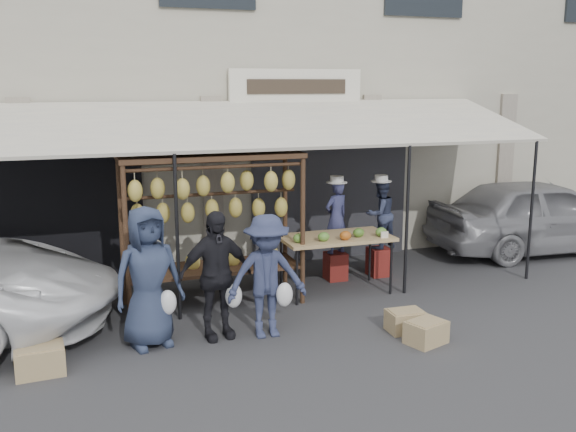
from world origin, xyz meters
name	(u,v)px	position (x,y,z in m)	size (l,w,h in m)	color
ground_plane	(274,341)	(0.00, 0.00, 0.00)	(90.00, 90.00, 0.00)	#2D2D30
shophouse	(179,62)	(0.00, 6.50, 3.65)	(24.00, 6.15, 7.30)	#B1AB96
awning	(228,126)	(0.01, 2.28, 2.57)	(10.00, 2.35, 2.92)	beige
banana_rack	(212,200)	(-0.42, 1.58, 1.57)	(2.60, 0.90, 2.24)	black
produce_table	(337,239)	(1.50, 1.50, 0.87)	(1.70, 0.90, 1.04)	tan
vendor_left	(336,217)	(1.76, 2.15, 1.06)	(0.44, 0.29, 1.21)	navy
vendor_right	(380,214)	(2.55, 2.13, 1.06)	(0.57, 0.44, 1.17)	#2E3652
customer_left	(148,277)	(-1.50, 0.37, 0.88)	(0.86, 0.56, 1.76)	#29344E
customer_mid	(215,275)	(-0.66, 0.36, 0.83)	(0.97, 0.41, 1.66)	black
customer_right	(267,276)	(-0.03, 0.19, 0.80)	(1.03, 0.59, 1.60)	#2E3554
stool_left	(335,266)	(1.76, 2.15, 0.23)	(0.33, 0.33, 0.46)	maroon
stool_right	(379,262)	(2.55, 2.13, 0.24)	(0.34, 0.34, 0.48)	maroon
crate_near_a	(426,332)	(1.78, -0.69, 0.14)	(0.48, 0.36, 0.29)	tan
crate_near_b	(405,321)	(1.74, -0.25, 0.14)	(0.46, 0.35, 0.28)	tan
crate_far	(40,360)	(-2.77, -0.04, 0.16)	(0.53, 0.40, 0.32)	tan
sedan	(539,215)	(6.16, 2.54, 0.73)	(1.72, 4.27, 1.45)	gray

